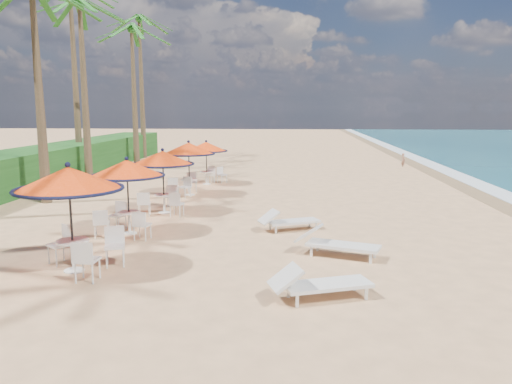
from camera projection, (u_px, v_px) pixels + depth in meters
ground at (299, 274)px, 11.88m from camera, size 160.00×160.00×0.00m
wetsand_band at (496, 201)px, 21.07m from camera, size 1.40×140.00×0.02m
scrub_hedge at (12, 172)px, 23.57m from camera, size 3.00×40.00×1.80m
station_0 at (72, 192)px, 11.75m from camera, size 2.54×2.54×2.65m
station_1 at (126, 178)px, 15.31m from camera, size 2.32×2.32×2.42m
station_2 at (163, 166)px, 18.41m from camera, size 2.34×2.35×2.44m
station_3 at (188, 155)px, 22.22m from camera, size 2.37×2.46×2.47m
station_4 at (208, 152)px, 25.52m from camera, size 2.18×2.20×2.28m
lounger_near at (317, 283)px, 10.21m from camera, size 2.23×1.34×0.76m
lounger_mid at (334, 242)px, 13.23m from camera, size 2.32×1.38×0.79m
lounger_far at (287, 220)px, 15.98m from camera, size 2.06×1.37×0.71m
palm_3 at (33, 3)px, 19.44m from camera, size 5.00×5.00×8.69m
palm_4 at (80, 15)px, 25.57m from camera, size 5.00×5.00×9.43m
palm_5 at (70, 0)px, 29.28m from camera, size 5.00×5.00×11.09m
palm_6 at (132, 38)px, 33.49m from camera, size 5.00×5.00×9.36m
palm_7 at (139, 28)px, 37.75m from camera, size 5.00×5.00×10.79m
person at (403, 160)px, 33.11m from camera, size 0.29×0.38×0.97m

